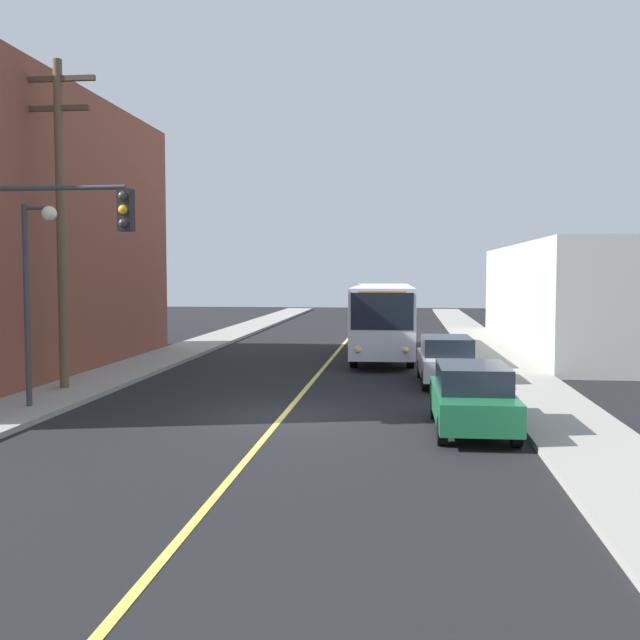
{
  "coord_description": "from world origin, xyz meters",
  "views": [
    {
      "loc": [
        3.17,
        -19.19,
        3.83
      ],
      "look_at": [
        0.0,
        8.72,
        2.0
      ],
      "focal_mm": 41.62,
      "sensor_mm": 36.0,
      "label": 1
    }
  ],
  "objects_px": {
    "city_bus": "(382,316)",
    "traffic_signal_left_corner": "(49,252)",
    "street_lamp_left": "(34,275)",
    "utility_pole_near": "(61,209)",
    "parked_car_green": "(472,397)",
    "parked_car_silver": "(447,359)"
  },
  "relations": [
    {
      "from": "parked_car_green",
      "to": "street_lamp_left",
      "type": "relative_size",
      "value": 0.8
    },
    {
      "from": "utility_pole_near",
      "to": "parked_car_silver",
      "type": "bearing_deg",
      "value": 14.26
    },
    {
      "from": "street_lamp_left",
      "to": "parked_car_silver",
      "type": "bearing_deg",
      "value": 28.85
    },
    {
      "from": "street_lamp_left",
      "to": "city_bus",
      "type": "bearing_deg",
      "value": 58.23
    },
    {
      "from": "parked_car_silver",
      "to": "street_lamp_left",
      "type": "height_order",
      "value": "street_lamp_left"
    },
    {
      "from": "city_bus",
      "to": "parked_car_silver",
      "type": "bearing_deg",
      "value": -73.62
    },
    {
      "from": "parked_car_green",
      "to": "traffic_signal_left_corner",
      "type": "xyz_separation_m",
      "value": [
        -10.23,
        -0.71,
        3.46
      ]
    },
    {
      "from": "parked_car_silver",
      "to": "street_lamp_left",
      "type": "distance_m",
      "value": 13.4
    },
    {
      "from": "parked_car_silver",
      "to": "street_lamp_left",
      "type": "bearing_deg",
      "value": -151.15
    },
    {
      "from": "parked_car_green",
      "to": "parked_car_silver",
      "type": "distance_m",
      "value": 7.57
    },
    {
      "from": "city_bus",
      "to": "parked_car_silver",
      "type": "relative_size",
      "value": 2.74
    },
    {
      "from": "parked_car_silver",
      "to": "traffic_signal_left_corner",
      "type": "xyz_separation_m",
      "value": [
        -10.04,
        -8.28,
        3.46
      ]
    },
    {
      "from": "parked_car_green",
      "to": "street_lamp_left",
      "type": "distance_m",
      "value": 12.06
    },
    {
      "from": "city_bus",
      "to": "utility_pole_near",
      "type": "relative_size",
      "value": 1.19
    },
    {
      "from": "parked_car_silver",
      "to": "parked_car_green",
      "type": "bearing_deg",
      "value": -88.6
    },
    {
      "from": "parked_car_green",
      "to": "parked_car_silver",
      "type": "height_order",
      "value": "same"
    },
    {
      "from": "utility_pole_near",
      "to": "parked_car_green",
      "type": "bearing_deg",
      "value": -19.86
    },
    {
      "from": "parked_car_green",
      "to": "parked_car_silver",
      "type": "relative_size",
      "value": 0.99
    },
    {
      "from": "utility_pole_near",
      "to": "street_lamp_left",
      "type": "relative_size",
      "value": 1.87
    },
    {
      "from": "parked_car_green",
      "to": "traffic_signal_left_corner",
      "type": "bearing_deg",
      "value": -176.04
    },
    {
      "from": "city_bus",
      "to": "traffic_signal_left_corner",
      "type": "xyz_separation_m",
      "value": [
        -7.61,
        -16.54,
        2.49
      ]
    },
    {
      "from": "city_bus",
      "to": "parked_car_green",
      "type": "relative_size",
      "value": 2.76
    }
  ]
}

